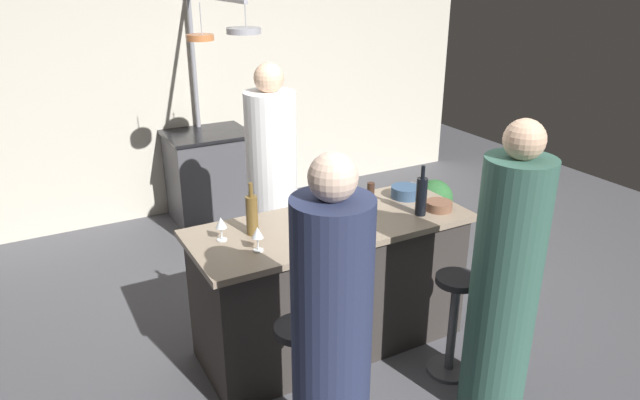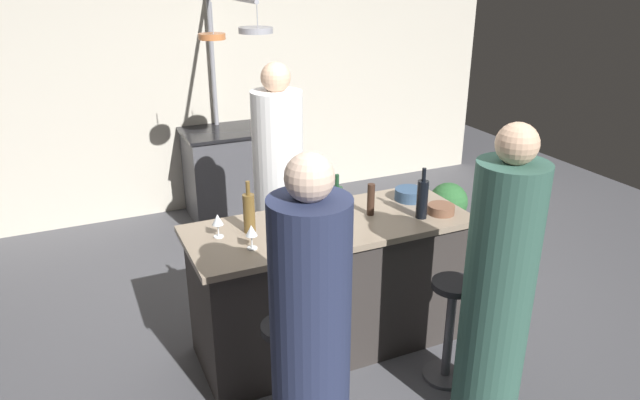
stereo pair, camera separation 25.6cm
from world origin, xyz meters
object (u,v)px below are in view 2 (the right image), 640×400
object	(u,v)px
stove_range	(226,173)
bar_stool_right	(450,326)
wine_bottle_green	(337,201)
wine_glass_by_chef	(343,218)
bar_stool_left	(287,373)
mixing_bowl_wooden	(441,209)
wine_glass_near_left_guest	(251,232)
pepper_mill	(371,200)
chef	(279,190)
wine_bottle_amber	(249,212)
wine_bottle_dark	(422,198)
mixing_bowl_blue	(410,194)
wine_glass_near_right_guest	(218,221)
potted_plant	(448,206)
guest_left	(311,347)
guest_right	(497,294)

from	to	relation	value
stove_range	bar_stool_right	world-z (taller)	stove_range
wine_bottle_green	wine_glass_by_chef	bearing A→B (deg)	-107.25
bar_stool_left	mixing_bowl_wooden	xyz separation A→B (m)	(1.27, 0.46, 0.55)
bar_stool_right	wine_glass_near_left_guest	size ratio (longest dim) A/B	4.66
bar_stool_right	pepper_mill	world-z (taller)	pepper_mill
chef	mixing_bowl_wooden	world-z (taller)	chef
pepper_mill	wine_glass_by_chef	xyz separation A→B (m)	(-0.29, -0.19, 0.00)
chef	stove_range	bearing A→B (deg)	89.29
wine_bottle_green	wine_bottle_amber	world-z (taller)	wine_bottle_amber
chef	wine_glass_by_chef	xyz separation A→B (m)	(0.02, -1.04, 0.18)
stove_range	wine_bottle_dark	distance (m)	2.74
bar_stool_left	mixing_bowl_blue	xyz separation A→B (m)	(1.21, 0.75, 0.56)
pepper_mill	wine_glass_by_chef	world-z (taller)	pepper_mill
stove_range	wine_bottle_amber	xyz separation A→B (m)	(-0.50, -2.37, 0.58)
bar_stool_left	wine_glass_near_right_guest	xyz separation A→B (m)	(-0.14, 0.71, 0.63)
pepper_mill	wine_bottle_dark	world-z (taller)	wine_bottle_dark
bar_stool_left	potted_plant	xyz separation A→B (m)	(2.30, 1.72, -0.08)
guest_left	stove_range	bearing A→B (deg)	80.67
wine_bottle_amber	mixing_bowl_blue	distance (m)	1.17
wine_bottle_green	wine_glass_near_right_guest	bearing A→B (deg)	178.65
guest_right	wine_bottle_dark	xyz separation A→B (m)	(0.06, 0.82, 0.23)
chef	wine_glass_by_chef	distance (m)	1.05
chef	wine_glass_near_left_guest	distance (m)	1.15
guest_right	chef	bearing A→B (deg)	106.09
wine_bottle_green	chef	bearing A→B (deg)	97.37
potted_plant	wine_glass_near_left_guest	world-z (taller)	wine_glass_near_left_guest
guest_right	wine_bottle_amber	xyz separation A→B (m)	(-1.01, 1.06, 0.23)
bar_stool_right	wine_glass_by_chef	bearing A→B (deg)	138.91
potted_plant	wine_bottle_green	xyz separation A→B (m)	(-1.67, -1.03, 0.71)
mixing_bowl_wooden	stove_range	bearing A→B (deg)	105.48
pepper_mill	wine_bottle_amber	bearing A→B (deg)	174.86
stove_range	bar_stool_left	world-z (taller)	stove_range
wine_glass_near_left_guest	mixing_bowl_wooden	distance (m)	1.28
bar_stool_right	wine_bottle_dark	bearing A→B (deg)	83.17
guest_right	bar_stool_left	bearing A→B (deg)	161.14
bar_stool_right	wine_glass_by_chef	xyz separation A→B (m)	(-0.51, 0.44, 0.63)
bar_stool_left	wine_bottle_amber	size ratio (longest dim) A/B	2.08
pepper_mill	mixing_bowl_blue	distance (m)	0.39
wine_bottle_green	wine_glass_near_left_guest	xyz separation A→B (m)	(-0.64, -0.21, -0.00)
wine_glass_by_chef	guest_right	bearing A→B (deg)	-57.79
wine_glass_by_chef	mixing_bowl_wooden	bearing A→B (deg)	1.22
guest_right	potted_plant	bearing A→B (deg)	59.17
wine_bottle_green	wine_bottle_dark	xyz separation A→B (m)	(0.49, -0.24, 0.02)
wine_glass_by_chef	bar_stool_right	bearing A→B (deg)	-41.09
chef	bar_stool_right	distance (m)	1.64
guest_right	wine_bottle_green	world-z (taller)	guest_right
chef	mixing_bowl_wooden	distance (m)	1.27
stove_range	wine_glass_by_chef	world-z (taller)	wine_glass_by_chef
potted_plant	wine_bottle_dark	bearing A→B (deg)	-133.15
mixing_bowl_blue	stove_range	bearing A→B (deg)	106.01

